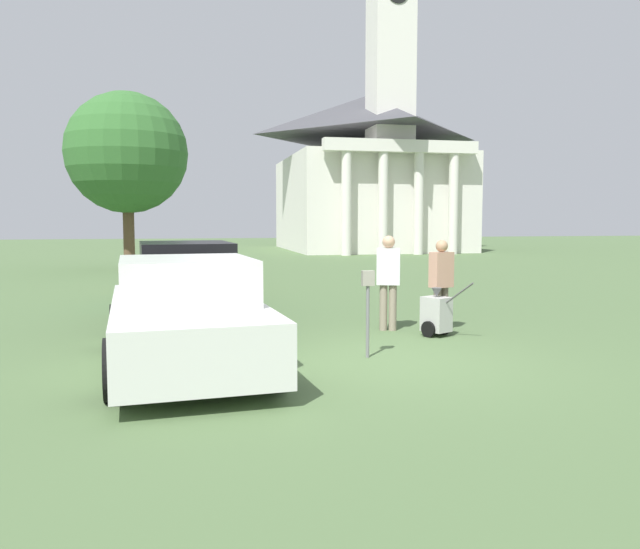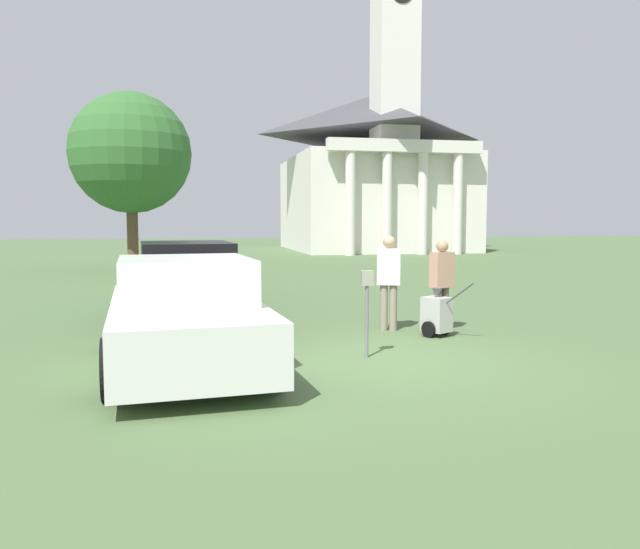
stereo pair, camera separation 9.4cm
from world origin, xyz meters
name	(u,v)px [view 2 (the right image)]	position (x,y,z in m)	size (l,w,h in m)	color
ground_plane	(385,361)	(0.00, 0.00, 0.00)	(120.00, 120.00, 0.00)	#4C663D
parked_car_white	(185,317)	(-2.80, 0.21, 0.70)	(2.36, 4.82, 1.51)	silver
parked_car_black	(186,289)	(-2.80, 3.41, 0.74)	(2.25, 4.75, 1.61)	black
parked_car_teal	(187,275)	(-2.80, 6.62, 0.70)	(2.37, 5.29, 1.50)	#23666B
parked_car_cream	(188,267)	(-2.80, 9.59, 0.67)	(2.38, 4.93, 1.40)	beige
parking_meter	(367,297)	(-0.20, 0.27, 0.90)	(0.18, 0.09, 1.28)	slate
person_worker	(389,277)	(0.81, 2.35, 0.99)	(0.47, 0.35, 1.73)	gray
person_supervisor	(442,280)	(1.71, 2.05, 0.94)	(0.47, 0.36, 1.66)	#665B4C
equipment_cart	(437,314)	(1.46, 1.65, 0.39)	(0.64, 0.96, 1.00)	#B2B2AD
church	(374,165)	(9.31, 31.93, 5.66)	(10.95, 13.22, 22.72)	silver
shade_tree	(131,153)	(-5.00, 17.64, 4.64)	(4.77, 4.77, 7.04)	brown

